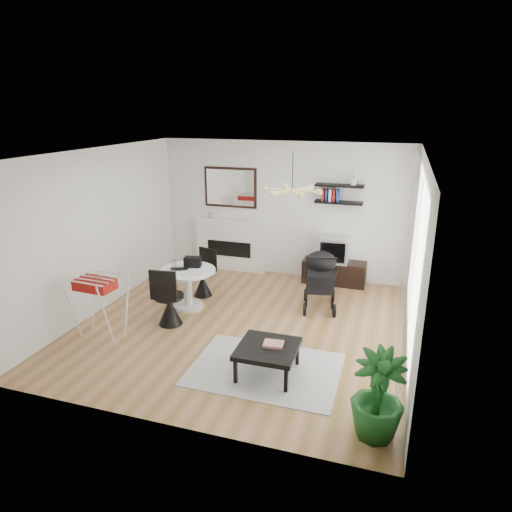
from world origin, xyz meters
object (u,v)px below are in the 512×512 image
(crt_tv, at_px, (334,249))
(potted_plant, at_px, (378,395))
(tv_console, at_px, (334,272))
(coffee_table, at_px, (268,350))
(dining_table, at_px, (188,283))
(stroller, at_px, (320,282))
(fireplace, at_px, (230,238))
(drying_rack, at_px, (100,306))

(crt_tv, bearing_deg, potted_plant, -75.67)
(tv_console, height_order, coffee_table, tv_console)
(crt_tv, height_order, dining_table, crt_tv)
(stroller, bearing_deg, tv_console, 75.71)
(fireplace, height_order, dining_table, fireplace)
(stroller, distance_m, potted_plant, 3.28)
(tv_console, bearing_deg, drying_rack, -132.51)
(coffee_table, distance_m, potted_plant, 1.61)
(dining_table, relative_size, potted_plant, 0.96)
(dining_table, xyz_separation_m, potted_plant, (3.29, -2.36, 0.04))
(crt_tv, xyz_separation_m, drying_rack, (-2.97, -3.27, -0.18))
(fireplace, xyz_separation_m, tv_console, (2.22, -0.15, -0.46))
(drying_rack, bearing_deg, stroller, 39.43)
(dining_table, bearing_deg, crt_tv, 40.77)
(crt_tv, xyz_separation_m, potted_plant, (1.09, -4.26, -0.21))
(dining_table, distance_m, potted_plant, 4.05)
(dining_table, height_order, coffee_table, dining_table)
(stroller, xyz_separation_m, coffee_table, (-0.27, -2.30, -0.11))
(fireplace, relative_size, coffee_table, 2.83)
(dining_table, relative_size, stroller, 0.88)
(fireplace, relative_size, crt_tv, 3.88)
(fireplace, relative_size, potted_plant, 2.19)
(crt_tv, bearing_deg, drying_rack, -132.33)
(stroller, relative_size, potted_plant, 1.10)
(fireplace, relative_size, drying_rack, 2.21)
(fireplace, relative_size, stroller, 2.00)
(drying_rack, height_order, stroller, stroller)
(fireplace, distance_m, drying_rack, 3.51)
(drying_rack, distance_m, stroller, 3.59)
(crt_tv, distance_m, dining_table, 2.91)
(drying_rack, bearing_deg, tv_console, 51.40)
(stroller, xyz_separation_m, potted_plant, (1.14, -3.08, 0.03))
(dining_table, xyz_separation_m, stroller, (2.15, 0.72, 0.01))
(dining_table, bearing_deg, coffee_table, -40.17)
(drying_rack, xyz_separation_m, potted_plant, (4.06, -0.99, -0.02))
(coffee_table, relative_size, potted_plant, 0.78)
(coffee_table, bearing_deg, dining_table, 139.83)
(tv_console, relative_size, drying_rack, 1.24)
(fireplace, distance_m, tv_console, 2.27)
(tv_console, bearing_deg, stroller, -93.65)
(crt_tv, height_order, coffee_table, crt_tv)
(tv_console, height_order, drying_rack, drying_rack)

